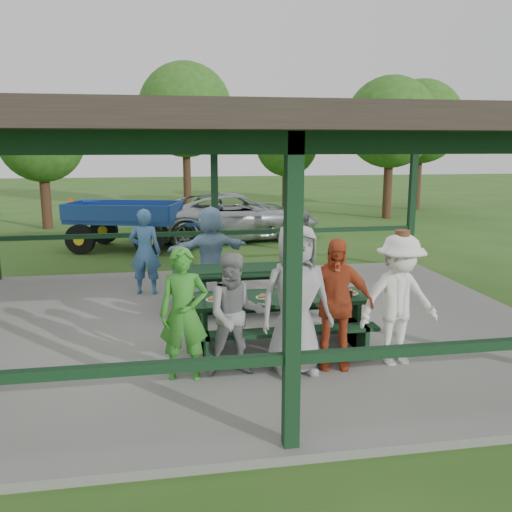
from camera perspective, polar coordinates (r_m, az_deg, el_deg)
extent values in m
plane|color=#2A551A|center=(9.08, -1.93, -7.58)|extent=(90.00, 90.00, 0.00)
cube|color=slate|center=(9.06, -1.93, -7.28)|extent=(10.00, 8.00, 0.10)
cube|color=black|center=(5.03, 3.84, -4.35)|extent=(0.15, 0.15, 3.00)
cube|color=black|center=(12.43, -4.36, 5.17)|extent=(0.15, 0.15, 3.00)
cube|color=black|center=(13.73, 16.09, 5.36)|extent=(0.15, 0.15, 3.00)
cube|color=black|center=(5.25, -23.23, -11.53)|extent=(4.65, 0.10, 0.10)
cube|color=black|center=(12.52, -15.33, 2.07)|extent=(4.65, 0.10, 0.10)
cube|color=black|center=(12.95, 6.32, 2.71)|extent=(4.65, 0.10, 0.10)
cube|color=black|center=(4.84, 4.06, 11.81)|extent=(9.80, 0.15, 0.20)
cube|color=black|center=(12.35, -4.46, 11.64)|extent=(9.80, 0.15, 0.20)
cube|color=#2B241F|center=(8.58, -2.08, 13.18)|extent=(10.60, 8.60, 0.24)
cube|color=black|center=(7.78, 2.45, -4.55)|extent=(2.53, 0.75, 0.06)
cube|color=black|center=(7.35, 3.34, -7.94)|extent=(2.53, 0.28, 0.05)
cube|color=black|center=(8.38, 1.63, -5.45)|extent=(2.53, 0.28, 0.05)
cube|color=black|center=(7.73, -5.52, -7.37)|extent=(0.06, 0.70, 0.75)
cube|color=black|center=(8.17, 9.93, -6.46)|extent=(0.06, 0.70, 0.75)
cube|color=black|center=(7.78, -5.50, -8.41)|extent=(0.06, 1.39, 0.45)
cube|color=black|center=(8.21, 9.89, -7.46)|extent=(0.06, 1.39, 0.45)
cube|color=black|center=(9.64, -1.53, -1.37)|extent=(2.44, 0.75, 0.06)
cube|color=black|center=(9.18, -1.02, -3.93)|extent=(2.44, 0.28, 0.05)
cube|color=black|center=(10.24, -1.96, -2.29)|extent=(2.44, 0.28, 0.05)
cube|color=black|center=(9.64, -7.65, -3.59)|extent=(0.06, 0.70, 0.75)
cube|color=black|center=(9.92, 4.44, -3.08)|extent=(0.06, 0.70, 0.75)
cube|color=black|center=(9.68, -7.63, -4.45)|extent=(0.06, 1.39, 0.45)
cube|color=black|center=(9.96, 4.43, -3.92)|extent=(0.06, 1.39, 0.45)
cylinder|color=white|center=(7.63, -4.48, -4.61)|extent=(0.22, 0.22, 0.01)
torus|color=#9E6A38|center=(7.60, -4.77, -4.51)|extent=(0.10, 0.10, 0.03)
torus|color=#9E6A38|center=(7.61, -4.17, -4.48)|extent=(0.10, 0.10, 0.03)
torus|color=#9E6A38|center=(7.67, -4.51, -4.36)|extent=(0.10, 0.10, 0.03)
cylinder|color=white|center=(7.72, 0.80, -4.38)|extent=(0.22, 0.22, 0.01)
torus|color=#9E6A38|center=(7.69, 0.53, -4.27)|extent=(0.10, 0.10, 0.03)
torus|color=#9E6A38|center=(7.71, 1.12, -4.25)|extent=(0.10, 0.10, 0.03)
torus|color=#9E6A38|center=(7.76, 0.74, -4.13)|extent=(0.10, 0.10, 0.03)
cylinder|color=white|center=(7.84, 4.77, -4.18)|extent=(0.22, 0.22, 0.01)
torus|color=#9E6A38|center=(7.80, 4.53, -4.08)|extent=(0.10, 0.10, 0.03)
torus|color=#9E6A38|center=(7.82, 5.10, -4.05)|extent=(0.10, 0.10, 0.03)
torus|color=#9E6A38|center=(7.87, 4.69, -3.94)|extent=(0.10, 0.10, 0.03)
cylinder|color=white|center=(8.05, 9.94, -3.89)|extent=(0.22, 0.22, 0.01)
torus|color=#9E6A38|center=(8.02, 9.73, -3.79)|extent=(0.10, 0.10, 0.03)
torus|color=#9E6A38|center=(8.04, 10.27, -3.76)|extent=(0.10, 0.10, 0.03)
torus|color=#9E6A38|center=(8.09, 9.84, -3.65)|extent=(0.10, 0.10, 0.03)
cylinder|color=#381E0F|center=(7.43, -6.70, -4.76)|extent=(0.06, 0.06, 0.10)
cylinder|color=#381E0F|center=(7.77, 7.91, -4.06)|extent=(0.06, 0.06, 0.10)
cylinder|color=#381E0F|center=(7.83, 9.41, -3.98)|extent=(0.06, 0.06, 0.10)
cylinder|color=#381E0F|center=(7.86, 9.92, -3.95)|extent=(0.06, 0.06, 0.10)
cone|color=white|center=(7.84, -2.36, -3.80)|extent=(0.09, 0.09, 0.10)
cone|color=white|center=(8.13, 7.34, -3.34)|extent=(0.09, 0.09, 0.10)
cone|color=white|center=(8.14, 7.72, -3.32)|extent=(0.09, 0.09, 0.10)
cone|color=white|center=(8.22, 9.46, -3.23)|extent=(0.09, 0.09, 0.10)
imported|color=#348A28|center=(6.78, -7.61, -6.06)|extent=(0.65, 0.46, 1.67)
imported|color=gray|center=(6.83, -2.17, -6.22)|extent=(0.77, 0.60, 1.58)
imported|color=#959598|center=(6.88, 4.22, -4.58)|extent=(1.02, 0.73, 1.94)
imported|color=#B54423|center=(7.13, 8.23, -4.96)|extent=(1.08, 0.63, 1.73)
imported|color=white|center=(7.41, 14.81, -4.49)|extent=(1.20, 0.77, 1.76)
cylinder|color=brown|center=(7.23, 15.14, 1.75)|extent=(0.35, 0.35, 0.02)
cylinder|color=brown|center=(7.22, 15.16, 2.22)|extent=(0.21, 0.21, 0.11)
imported|color=#86ACCF|center=(10.45, -4.81, 0.48)|extent=(1.70, 0.95, 1.75)
imported|color=teal|center=(10.78, -11.60, 0.45)|extent=(0.67, 0.49, 1.69)
imported|color=#9A9B9D|center=(10.77, 4.56, 0.52)|extent=(0.91, 0.77, 1.64)
imported|color=silver|center=(17.27, -2.32, 4.17)|extent=(5.86, 3.60, 1.51)
cube|color=#1C429B|center=(16.10, -13.68, 3.75)|extent=(3.39, 2.37, 0.13)
cube|color=#1C429B|center=(15.36, -14.74, 4.37)|extent=(2.96, 0.96, 0.44)
cube|color=#1C429B|center=(16.79, -12.79, 5.04)|extent=(2.96, 0.96, 0.44)
cube|color=#1C429B|center=(16.68, -18.69, 4.68)|extent=(0.51, 1.49, 0.44)
cube|color=#1C429B|center=(15.59, -8.41, 4.72)|extent=(0.51, 1.49, 0.44)
cylinder|color=black|center=(15.81, -18.01, 1.68)|extent=(0.86, 0.43, 0.84)
cylinder|color=yellow|center=(15.81, -18.01, 1.68)|extent=(0.36, 0.32, 0.31)
cylinder|color=black|center=(17.29, -15.71, 2.62)|extent=(0.86, 0.43, 0.84)
cylinder|color=yellow|center=(17.29, -15.71, 2.62)|extent=(0.36, 0.32, 0.31)
cylinder|color=black|center=(15.07, -11.19, 1.57)|extent=(0.86, 0.43, 0.84)
cylinder|color=yellow|center=(15.07, -11.19, 1.57)|extent=(0.36, 0.32, 0.31)
cylinder|color=black|center=(16.62, -9.41, 2.55)|extent=(0.86, 0.43, 0.84)
cylinder|color=yellow|center=(16.62, -9.41, 2.55)|extent=(0.36, 0.32, 0.31)
cube|color=#1C429B|center=(15.50, -6.41, 3.30)|extent=(1.08, 0.40, 0.09)
cone|color=#F2590C|center=(16.69, -18.88, 5.06)|extent=(0.15, 0.43, 0.44)
cylinder|color=#372116|center=(21.04, -21.27, 5.86)|extent=(0.36, 0.36, 2.34)
sphere|color=#205215|center=(20.96, -21.68, 11.34)|extent=(3.00, 3.00, 3.00)
cylinder|color=#372116|center=(25.92, -7.28, 8.61)|extent=(0.36, 0.36, 3.37)
sphere|color=#205215|center=(25.94, -7.45, 15.01)|extent=(4.31, 4.31, 4.31)
cylinder|color=#372116|center=(25.33, 3.19, 7.28)|extent=(0.36, 0.36, 2.19)
sphere|color=#205215|center=(25.26, 3.24, 11.54)|extent=(2.80, 2.80, 2.80)
cylinder|color=#372116|center=(23.17, 13.70, 7.42)|extent=(0.36, 0.36, 2.87)
sphere|color=#205215|center=(23.14, 14.00, 13.52)|extent=(3.67, 3.67, 3.67)
cylinder|color=#372116|center=(26.76, 16.62, 7.90)|extent=(0.36, 0.36, 2.98)
sphere|color=#205215|center=(26.74, 16.94, 13.38)|extent=(3.81, 3.81, 3.81)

